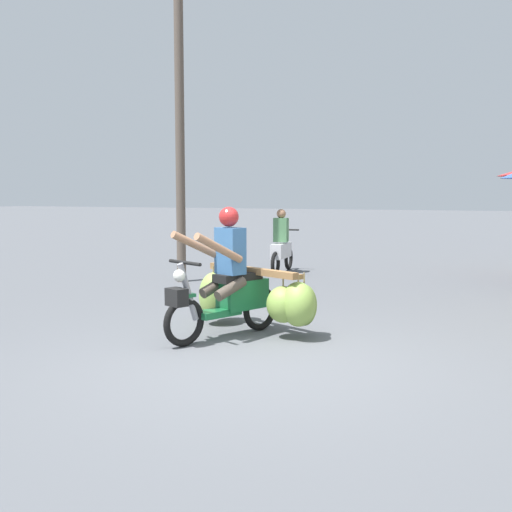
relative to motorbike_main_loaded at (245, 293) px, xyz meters
The scene contains 4 objects.
ground_plane 1.52m from the motorbike_main_loaded, 61.31° to the right, with size 120.00×120.00×0.00m, color #56595E.
motorbike_main_loaded is the anchor object (origin of this frame).
motorbike_distant_ahead_left 5.78m from the motorbike_main_loaded, 105.57° to the left, with size 0.50×1.62×1.40m.
utility_pole 5.34m from the motorbike_main_loaded, 129.10° to the left, with size 0.18×0.18×6.22m, color brown.
Camera 1 is at (2.34, -5.68, 1.74)m, focal length 43.09 mm.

